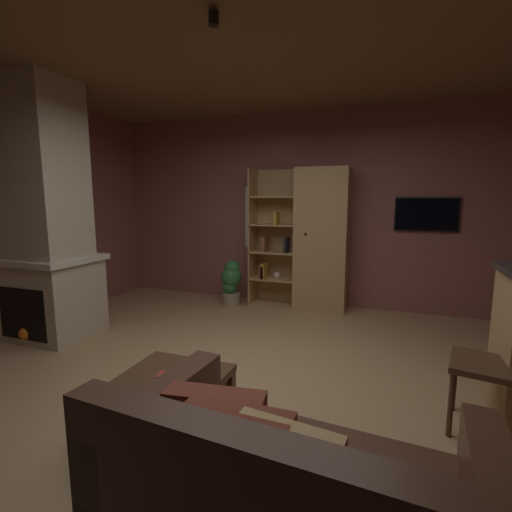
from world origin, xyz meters
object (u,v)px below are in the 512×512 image
Objects in this scene: stone_fireplace at (45,225)px; table_book_1 at (166,376)px; potted_floor_plant at (231,281)px; wall_mounted_tv at (426,214)px; dining_chair at (502,358)px; bookshelf_cabinet at (314,241)px; coffee_table at (169,390)px; table_book_0 at (173,377)px.

stone_fireplace is 26.21× the size of table_book_1.
table_book_1 is at bearing -74.20° from potted_floor_plant.
stone_fireplace is 3.60× the size of wall_mounted_tv.
dining_chair reaches higher than potted_floor_plant.
bookshelf_cabinet is 3.26m from coffee_table.
coffee_table is 3.04m from potted_floor_plant.
dining_chair is at bearing -55.34° from bookshelf_cabinet.
wall_mounted_tv is (1.71, 3.38, 0.93)m from table_book_0.
bookshelf_cabinet is at bearing 38.12° from stone_fireplace.
table_book_0 is 0.06m from table_book_1.
bookshelf_cabinet is 2.85× the size of coffee_table.
table_book_1 is 3.94m from wall_mounted_tv.
potted_floor_plant is at bearing 105.80° from table_book_1.
coffee_table is at bearing -117.13° from wall_mounted_tv.
bookshelf_cabinet reaches higher than dining_chair.
table_book_1 is (-0.32, -3.22, -0.53)m from bookshelf_cabinet.
dining_chair is (2.01, 0.74, 0.21)m from coffee_table.
bookshelf_cabinet is at bearing -171.50° from wall_mounted_tv.
bookshelf_cabinet is 3.28m from table_book_1.
coffee_table is 0.89× the size of wall_mounted_tv.
wall_mounted_tv is at bearing 8.50° from bookshelf_cabinet.
stone_fireplace is 2.70m from coffee_table.
coffee_table is 3.94m from wall_mounted_tv.
wall_mounted_tv reaches higher than table_book_0.
dining_chair reaches higher than table_book_1.
stone_fireplace is 3.30m from bookshelf_cabinet.
coffee_table is 1.03× the size of potted_floor_plant.
potted_floor_plant reaches higher than table_book_1.
table_book_1 is 0.11× the size of dining_chair.
potted_floor_plant is (-2.84, 2.19, -0.17)m from dining_chair.
coffee_table is (2.26, -1.14, -0.93)m from stone_fireplace.
dining_chair is at bearing 20.16° from coffee_table.
dining_chair is (1.98, 0.73, 0.11)m from table_book_0.
stone_fireplace is 2.69m from table_book_0.
potted_floor_plant is 0.87× the size of wall_mounted_tv.
stone_fireplace is 4.16× the size of potted_floor_plant.
table_book_0 is 2.11m from dining_chair.
stone_fireplace is 20.36× the size of table_book_0.
table_book_1 is at bearing -116.69° from wall_mounted_tv.
wall_mounted_tv is (1.74, 3.39, 1.02)m from coffee_table.
coffee_table is at bearing -26.82° from stone_fireplace.
stone_fireplace is 3.01× the size of dining_chair.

